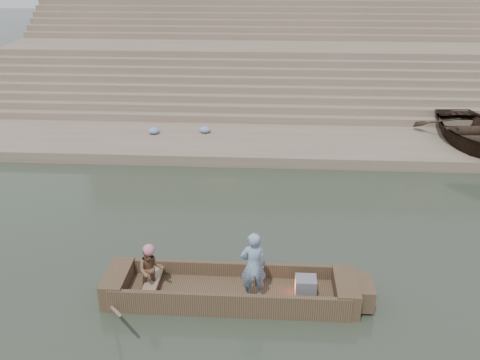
# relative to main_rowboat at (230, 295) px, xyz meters

# --- Properties ---
(ground) EXTENTS (120.00, 120.00, 0.00)m
(ground) POSITION_rel_main_rowboat_xyz_m (3.31, 1.79, -0.11)
(ground) COLOR #2A3628
(ground) RESTS_ON ground
(lower_landing) EXTENTS (32.00, 4.00, 0.40)m
(lower_landing) POSITION_rel_main_rowboat_xyz_m (3.31, 9.79, 0.09)
(lower_landing) COLOR gray
(lower_landing) RESTS_ON ground
(mid_landing) EXTENTS (32.00, 3.00, 2.80)m
(mid_landing) POSITION_rel_main_rowboat_xyz_m (3.31, 17.29, 1.29)
(mid_landing) COLOR gray
(mid_landing) RESTS_ON ground
(upper_landing) EXTENTS (32.00, 3.00, 5.20)m
(upper_landing) POSITION_rel_main_rowboat_xyz_m (3.31, 24.29, 2.49)
(upper_landing) COLOR gray
(upper_landing) RESTS_ON ground
(ghat_steps) EXTENTS (32.00, 11.00, 5.20)m
(ghat_steps) POSITION_rel_main_rowboat_xyz_m (3.31, 18.98, 1.69)
(ghat_steps) COLOR gray
(ghat_steps) RESTS_ON ground
(main_rowboat) EXTENTS (5.00, 1.30, 0.22)m
(main_rowboat) POSITION_rel_main_rowboat_xyz_m (0.00, 0.00, 0.00)
(main_rowboat) COLOR brown
(main_rowboat) RESTS_ON ground
(rowboat_trim) EXTENTS (6.04, 2.63, 1.80)m
(rowboat_trim) POSITION_rel_main_rowboat_xyz_m (0.21, -0.01, 0.20)
(rowboat_trim) COLOR brown
(rowboat_trim) RESTS_ON ground
(standing_man) EXTENTS (0.64, 0.48, 1.59)m
(standing_man) POSITION_rel_main_rowboat_xyz_m (0.51, -0.18, 0.90)
(standing_man) COLOR navy
(standing_man) RESTS_ON main_rowboat
(rowing_man) EXTENTS (0.63, 0.54, 1.13)m
(rowing_man) POSITION_rel_main_rowboat_xyz_m (-1.74, -0.13, 0.68)
(rowing_man) COLOR #206237
(rowing_man) RESTS_ON main_rowboat
(television) EXTENTS (0.46, 0.42, 0.40)m
(television) POSITION_rel_main_rowboat_xyz_m (1.66, -0.00, 0.31)
(television) COLOR slate
(television) RESTS_ON main_rowboat
(beached_rowboat) EXTENTS (3.79, 5.17, 1.04)m
(beached_rowboat) POSITION_rel_main_rowboat_xyz_m (8.48, 9.82, 0.81)
(beached_rowboat) COLOR #2D2116
(beached_rowboat) RESTS_ON lower_landing
(cloth_bundles) EXTENTS (2.48, 0.71, 0.26)m
(cloth_bundles) POSITION_rel_main_rowboat_xyz_m (-2.88, 10.36, 0.42)
(cloth_bundles) COLOR #3F5999
(cloth_bundles) RESTS_ON lower_landing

